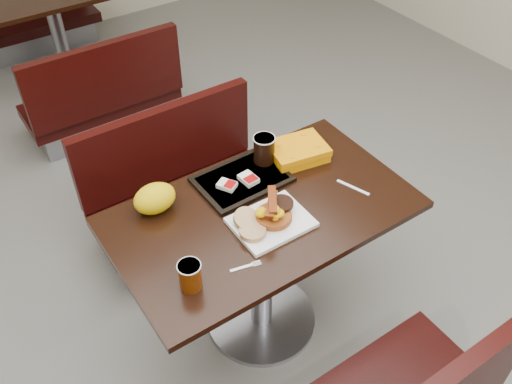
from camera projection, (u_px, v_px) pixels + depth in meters
floor at (261, 320)px, 2.71m from camera, size 6.00×7.00×0.01m
table_near at (262, 271)px, 2.46m from camera, size 1.20×0.70×0.75m
bench_near_n at (186, 186)px, 2.90m from camera, size 1.00×0.46×0.72m
table_far at (60, 40)px, 4.05m from camera, size 1.20×0.70×0.75m
bench_far_s at (97, 84)px, 3.63m from camera, size 1.00×0.46×0.72m
bench_far_n at (30, 7)px, 4.49m from camera, size 1.00×0.46×0.72m
platter at (271, 222)px, 2.15m from camera, size 0.29×0.23×0.02m
pancake_stack at (274, 216)px, 2.14m from camera, size 0.15×0.15×0.03m
sausage_patty at (282, 203)px, 2.16m from camera, size 0.11×0.11×0.01m
scrambled_eggs at (273, 212)px, 2.09m from camera, size 0.12×0.12×0.05m
bacon_strips at (271, 203)px, 2.08m from camera, size 0.17×0.18×0.01m
muffin_bottom at (253, 231)px, 2.08m from camera, size 0.10×0.10×0.02m
muffin_top at (246, 219)px, 2.11m from camera, size 0.11×0.11×0.06m
coffee_cup_near at (190, 276)px, 1.89m from camera, size 0.08×0.08×0.11m
fork at (241, 268)px, 1.99m from camera, size 0.12×0.05×0.00m
knife at (353, 187)px, 2.30m from camera, size 0.06×0.14×0.00m
condiment_syrup at (246, 217)px, 2.17m from camera, size 0.05×0.04×0.01m
condiment_ketchup at (225, 207)px, 2.21m from camera, size 0.04×0.03×0.01m
tray at (242, 179)px, 2.33m from camera, size 0.38×0.27×0.02m
hashbrown_sleeve_left at (227, 185)px, 2.28m from camera, size 0.08×0.09×0.02m
hashbrown_sleeve_right at (248, 179)px, 2.30m from camera, size 0.07×0.08×0.02m
coffee_cup_far at (264, 149)px, 2.37m from camera, size 0.11×0.11×0.12m
clamshell at (298, 152)px, 2.43m from camera, size 0.27×0.22×0.07m
paper_bag at (155, 198)px, 2.17m from camera, size 0.19×0.15×0.12m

